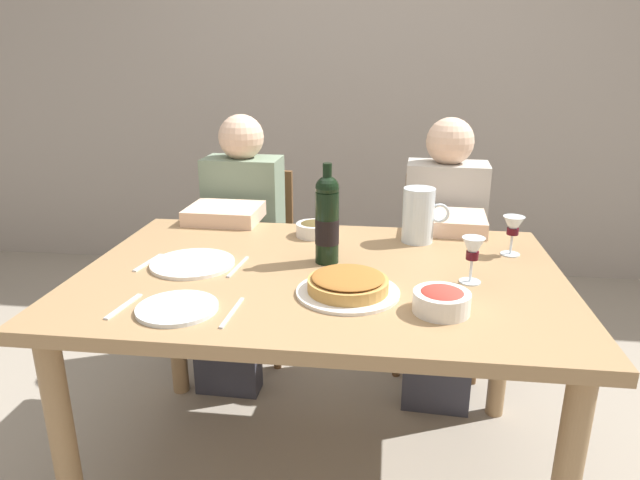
{
  "coord_description": "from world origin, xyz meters",
  "views": [
    {
      "loc": [
        0.2,
        -1.62,
        1.41
      ],
      "look_at": [
        -0.01,
        0.09,
        0.83
      ],
      "focal_mm": 31.36,
      "sensor_mm": 36.0,
      "label": 1
    }
  ],
  "objects": [
    {
      "name": "ground_plane",
      "position": [
        0.0,
        0.0,
        0.0
      ],
      "size": [
        8.0,
        8.0,
        0.0
      ],
      "primitive_type": "plane",
      "color": "gray"
    },
    {
      "name": "back_wall",
      "position": [
        0.0,
        2.06,
        1.4
      ],
      "size": [
        8.0,
        0.1,
        2.8
      ],
      "primitive_type": "cube",
      "color": "#A3998E",
      "rests_on": "ground"
    },
    {
      "name": "dining_table",
      "position": [
        0.0,
        0.0,
        0.67
      ],
      "size": [
        1.5,
        1.0,
        0.76
      ],
      "color": "#9E7A51",
      "rests_on": "ground"
    },
    {
      "name": "wine_bottle",
      "position": [
        0.01,
        0.08,
        0.9
      ],
      "size": [
        0.08,
        0.08,
        0.33
      ],
      "color": "black",
      "rests_on": "dining_table"
    },
    {
      "name": "water_pitcher",
      "position": [
        0.31,
        0.34,
        0.85
      ],
      "size": [
        0.17,
        0.11,
        0.2
      ],
      "color": "silver",
      "rests_on": "dining_table"
    },
    {
      "name": "baked_tart",
      "position": [
        0.1,
        -0.16,
        0.79
      ],
      "size": [
        0.29,
        0.29,
        0.06
      ],
      "color": "white",
      "rests_on": "dining_table"
    },
    {
      "name": "salad_bowl",
      "position": [
        0.35,
        -0.25,
        0.79
      ],
      "size": [
        0.15,
        0.15,
        0.07
      ],
      "color": "white",
      "rests_on": "dining_table"
    },
    {
      "name": "olive_bowl",
      "position": [
        -0.07,
        0.35,
        0.79
      ],
      "size": [
        0.13,
        0.13,
        0.06
      ],
      "color": "white",
      "rests_on": "dining_table"
    },
    {
      "name": "wine_glass_left_diner",
      "position": [
        0.62,
        0.23,
        0.86
      ],
      "size": [
        0.07,
        0.07,
        0.13
      ],
      "color": "silver",
      "rests_on": "dining_table"
    },
    {
      "name": "wine_glass_right_diner",
      "position": [
        0.45,
        -0.03,
        0.86
      ],
      "size": [
        0.07,
        0.07,
        0.14
      ],
      "color": "silver",
      "rests_on": "dining_table"
    },
    {
      "name": "dinner_plate_left_setting",
      "position": [
        -0.41,
        -0.0,
        0.77
      ],
      "size": [
        0.27,
        0.27,
        0.01
      ],
      "primitive_type": "cylinder",
      "color": "white",
      "rests_on": "dining_table"
    },
    {
      "name": "dinner_plate_right_setting",
      "position": [
        -0.34,
        -0.33,
        0.77
      ],
      "size": [
        0.22,
        0.22,
        0.01
      ],
      "primitive_type": "cylinder",
      "color": "silver",
      "rests_on": "dining_table"
    },
    {
      "name": "fork_left_setting",
      "position": [
        -0.56,
        -0.0,
        0.76
      ],
      "size": [
        0.04,
        0.16,
        0.0
      ],
      "primitive_type": "cube",
      "rotation": [
        0.0,
        0.0,
        1.42
      ],
      "color": "silver",
      "rests_on": "dining_table"
    },
    {
      "name": "knife_left_setting",
      "position": [
        -0.26,
        -0.0,
        0.76
      ],
      "size": [
        0.03,
        0.18,
        0.0
      ],
      "primitive_type": "cube",
      "rotation": [
        0.0,
        0.0,
        1.48
      ],
      "color": "silver",
      "rests_on": "dining_table"
    },
    {
      "name": "knife_right_setting",
      "position": [
        -0.19,
        -0.33,
        0.76
      ],
      "size": [
        0.02,
        0.18,
        0.0
      ],
      "primitive_type": "cube",
      "rotation": [
        0.0,
        0.0,
        1.52
      ],
      "color": "silver",
      "rests_on": "dining_table"
    },
    {
      "name": "spoon_right_setting",
      "position": [
        -0.49,
        -0.33,
        0.76
      ],
      "size": [
        0.04,
        0.16,
        0.0
      ],
      "primitive_type": "cube",
      "rotation": [
        0.0,
        0.0,
        1.43
      ],
      "color": "silver",
      "rests_on": "dining_table"
    },
    {
      "name": "chair_left",
      "position": [
        -0.45,
        0.91,
        0.5
      ],
      "size": [
        0.41,
        0.41,
        0.87
      ],
      "rotation": [
        0.0,
        0.0,
        3.11
      ],
      "color": "brown",
      "rests_on": "ground"
    },
    {
      "name": "diner_left",
      "position": [
        -0.45,
        0.67,
        0.62
      ],
      "size": [
        0.35,
        0.51,
        1.16
      ],
      "rotation": [
        0.0,
        0.0,
        3.11
      ],
      "color": "gray",
      "rests_on": "ground"
    },
    {
      "name": "chair_right",
      "position": [
        0.46,
        0.9,
        0.5
      ],
      "size": [
        0.42,
        0.42,
        0.87
      ],
      "rotation": [
        0.0,
        0.0,
        3.08
      ],
      "color": "brown",
      "rests_on": "ground"
    },
    {
      "name": "diner_right",
      "position": [
        0.44,
        0.66,
        0.62
      ],
      "size": [
        0.35,
        0.52,
        1.16
      ],
      "rotation": [
        0.0,
        0.0,
        3.08
      ],
      "color": "#B7B2A8",
      "rests_on": "ground"
    }
  ]
}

